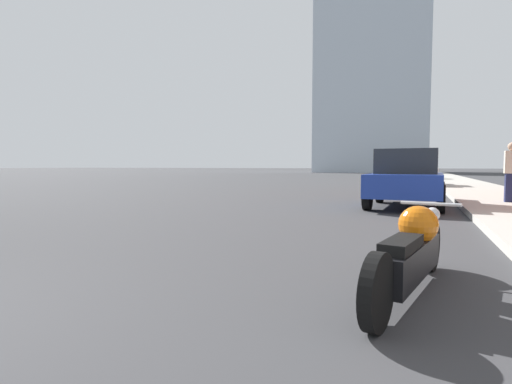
# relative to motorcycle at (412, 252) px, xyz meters

# --- Properties ---
(sidewalk) EXTENTS (3.05, 240.00, 0.15)m
(sidewalk) POSITION_rel_motorcycle_xyz_m (2.67, 36.61, -0.31)
(sidewalk) COLOR #B2ADA3
(sidewalk) RESTS_ON ground_plane
(motorcycle) EXTENTS (0.80, 2.53, 0.79)m
(motorcycle) POSITION_rel_motorcycle_xyz_m (0.00, 0.00, 0.00)
(motorcycle) COLOR black
(motorcycle) RESTS_ON ground_plane
(parked_car_blue) EXTENTS (2.13, 4.03, 1.64)m
(parked_car_blue) POSITION_rel_motorcycle_xyz_m (-0.23, 8.20, 0.44)
(parked_car_blue) COLOR #1E3899
(parked_car_blue) RESTS_ON ground_plane
(parked_car_white) EXTENTS (1.91, 4.40, 1.69)m
(parked_car_white) POSITION_rel_motorcycle_xyz_m (0.10, 19.79, 0.46)
(parked_car_white) COLOR silver
(parked_car_white) RESTS_ON ground_plane
(parked_car_yellow) EXTENTS (1.84, 4.34, 1.66)m
(parked_car_yellow) POSITION_rel_motorcycle_xyz_m (0.16, 31.74, 0.44)
(parked_car_yellow) COLOR gold
(parked_car_yellow) RESTS_ON ground_plane
(parked_car_green) EXTENTS (2.17, 4.17, 1.71)m
(parked_car_green) POSITION_rel_motorcycle_xyz_m (-0.11, 44.60, 0.47)
(parked_car_green) COLOR #1E6B33
(parked_car_green) RESTS_ON ground_plane
(pedestrian) EXTENTS (0.36, 0.24, 1.70)m
(pedestrian) POSITION_rel_motorcycle_xyz_m (2.52, 9.29, 0.64)
(pedestrian) COLOR #1E2347
(pedestrian) RESTS_ON sidewalk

